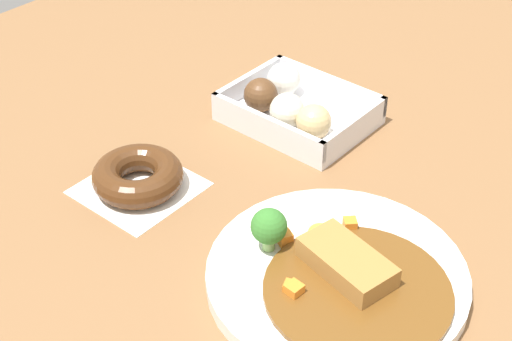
{
  "coord_description": "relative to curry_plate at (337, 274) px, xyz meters",
  "views": [
    {
      "loc": [
        0.35,
        -0.59,
        0.58
      ],
      "look_at": [
        -0.12,
        -0.03,
        0.03
      ],
      "focal_mm": 52.75,
      "sensor_mm": 36.0,
      "label": 1
    }
  ],
  "objects": [
    {
      "name": "curry_plate",
      "position": [
        0.0,
        0.0,
        0.0
      ],
      "size": [
        0.28,
        0.28,
        0.07
      ],
      "color": "white",
      "rests_on": "ground_plane"
    },
    {
      "name": "ground_plane",
      "position": [
        -0.05,
        0.1,
        -0.01
      ],
      "size": [
        1.6,
        1.6,
        0.0
      ],
      "primitive_type": "plane",
      "color": "brown"
    },
    {
      "name": "chocolate_ring_donut",
      "position": [
        -0.28,
        -0.02,
        0.0
      ],
      "size": [
        0.13,
        0.13,
        0.04
      ],
      "color": "white",
      "rests_on": "ground_plane"
    },
    {
      "name": "donut_box",
      "position": [
        -0.23,
        0.22,
        0.01
      ],
      "size": [
        0.19,
        0.15,
        0.06
      ],
      "color": "white",
      "rests_on": "ground_plane"
    }
  ]
}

